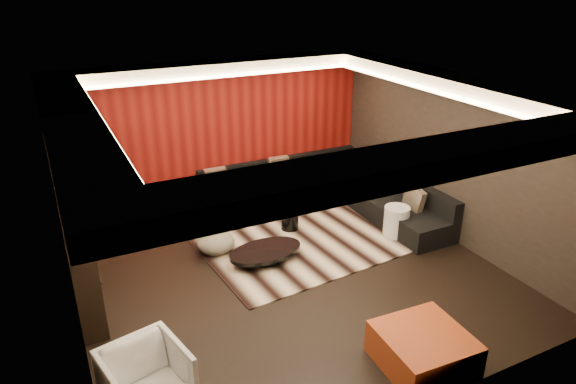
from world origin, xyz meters
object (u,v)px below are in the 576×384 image
drum_stool (290,219)px  sectional_sofa (325,193)px  coffee_table (266,255)px  armchair (147,382)px  white_side_table (396,222)px  orange_ottoman (423,349)px

drum_stool → sectional_sofa: size_ratio=0.10×
coffee_table → armchair: 3.19m
armchair → sectional_sofa: sectional_sofa is taller
white_side_table → orange_ottoman: 3.20m
armchair → coffee_table: bearing=30.7°
armchair → orange_ottoman: bearing=-26.5°
orange_ottoman → armchair: bearing=165.9°
drum_stool → armchair: 4.35m
sectional_sofa → coffee_table: bearing=-143.1°
armchair → sectional_sofa: bearing=28.0°
orange_ottoman → armchair: 3.10m
armchair → white_side_table: bearing=10.2°
white_side_table → sectional_sofa: 1.71m
white_side_table → sectional_sofa: sectional_sofa is taller
coffee_table → drum_stool: drum_stool is taller
armchair → sectional_sofa: size_ratio=0.22×
coffee_table → orange_ottoman: 3.01m
drum_stool → armchair: bearing=-136.5°
orange_ottoman → drum_stool: bearing=87.7°
coffee_table → white_side_table: (2.38, -0.21, 0.15)m
drum_stool → sectional_sofa: (1.08, 0.62, 0.06)m
coffee_table → white_side_table: white_side_table is taller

